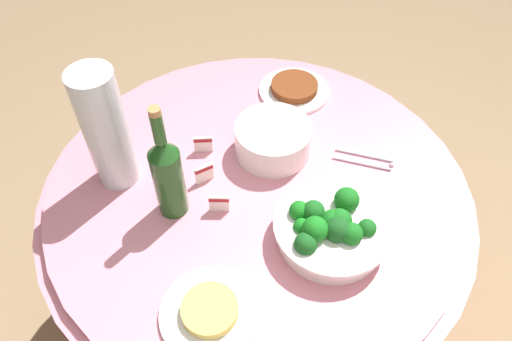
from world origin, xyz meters
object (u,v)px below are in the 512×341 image
Objects in this scene: plate_stack at (273,140)px; serving_tongs at (365,159)px; food_plate_stir_fry at (294,89)px; label_placard_mid at (219,203)px; food_plate_noodles at (210,312)px; decorative_fruit_vase at (108,136)px; label_placard_front at (204,173)px; wine_bottle at (168,175)px; label_placard_rear at (203,144)px; broccoli_bowl at (331,228)px.

plate_stack is 0.26m from serving_tongs.
food_plate_stir_fry is 0.51m from label_placard_mid.
plate_stack reaches higher than food_plate_noodles.
decorative_fruit_vase is 0.26m from label_placard_front.
decorative_fruit_vase is 2.16× the size of serving_tongs.
plate_stack is 0.43m from decorative_fruit_vase.
plate_stack is 0.26m from food_plate_stir_fry.
wine_bottle is at bearing -22.00° from label_placard_mid.
plate_stack is 0.19m from label_placard_rear.
wine_bottle is 6.11× the size of label_placard_rear.
plate_stack is at bearing -167.24° from label_placard_front.
serving_tongs is (-0.65, 0.15, -0.14)m from decorative_fruit_vase.
plate_stack is at bearing 162.73° from label_placard_rear.
plate_stack reaches higher than label_placard_rear.
serving_tongs is at bearing 104.46° from food_plate_stir_fry.
plate_stack is 0.33m from wine_bottle.
broccoli_bowl is at bearing 148.65° from wine_bottle.
wine_bottle reaches higher than serving_tongs.
label_placard_rear is at bearing 25.98° from food_plate_stir_fry.
food_plate_stir_fry is (-0.43, -0.64, 0.00)m from food_plate_noodles.
label_placard_rear is at bearing -102.15° from food_plate_noodles.
wine_bottle is 6.11× the size of label_placard_mid.
decorative_fruit_vase is at bearing -5.59° from plate_stack.
food_plate_noodles is 0.49m from label_placard_rear.
food_plate_noodles is 4.00× the size of label_placard_front.
broccoli_bowl is at bearing 96.26° from plate_stack.
broccoli_bowl is 0.43m from label_placard_rear.
label_placard_rear is (0.33, 0.16, 0.02)m from food_plate_stir_fry.
label_placard_mid is at bearing 5.74° from serving_tongs.
label_placard_rear is at bearing -59.68° from broccoli_bowl.
decorative_fruit_vase reaches higher than food_plate_stir_fry.
decorative_fruit_vase reaches higher than label_placard_rear.
food_plate_noodles is 0.38m from label_placard_front.
wine_bottle is 0.23m from label_placard_rear.
plate_stack is at bearing -124.41° from food_plate_noodles.
label_placard_front is (-0.21, 0.09, -0.12)m from decorative_fruit_vase.
label_placard_mid is 1.00× the size of label_placard_rear.
broccoli_bowl is 1.33× the size of plate_stack.
broccoli_bowl is at bearing 78.22° from food_plate_stir_fry.
plate_stack is 0.21m from label_placard_front.
wine_bottle is at bearing 20.21° from plate_stack.
decorative_fruit_vase reaches higher than wine_bottle.
plate_stack is 3.82× the size of label_placard_mid.
label_placard_rear is (0.42, -0.17, 0.03)m from serving_tongs.
decorative_fruit_vase is at bearing 17.39° from food_plate_stir_fry.
label_placard_front reaches higher than serving_tongs.
label_placard_front is at bearing -146.01° from wine_bottle.
plate_stack is 0.62× the size of decorative_fruit_vase.
serving_tongs is 2.86× the size of label_placard_front.
broccoli_bowl reaches higher than label_placard_rear.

